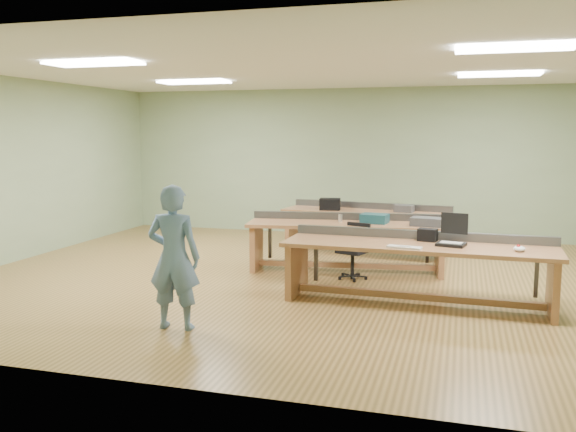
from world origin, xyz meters
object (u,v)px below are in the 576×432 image
object	(u,v)px
workbench_mid	(346,235)
workbench_back	(366,221)
camera_bag	(428,235)
parts_bin_grey	(427,222)
mug	(366,220)
parts_bin_teal	(375,218)
laptop_base	(451,244)
person	(174,257)
task_chair	(354,259)
drinks_can	(340,218)
workbench_front	(418,259)

from	to	relation	value
workbench_mid	workbench_back	world-z (taller)	same
workbench_back	camera_bag	bearing A→B (deg)	-59.00
parts_bin_grey	mug	size ratio (longest dim) A/B	4.13
parts_bin_teal	laptop_base	bearing A→B (deg)	-54.67
person	parts_bin_teal	distance (m)	3.72
laptop_base	camera_bag	xyz separation A→B (m)	(-0.29, 0.25, 0.06)
workbench_back	mug	size ratio (longest dim) A/B	27.30
workbench_mid	camera_bag	world-z (taller)	camera_bag
workbench_mid	task_chair	bearing A→B (deg)	-74.00
task_chair	person	bearing A→B (deg)	-99.37
person	drinks_can	size ratio (longest dim) A/B	13.81
workbench_mid	person	world-z (taller)	person
laptop_base	mug	bearing A→B (deg)	141.48
workbench_back	laptop_base	size ratio (longest dim) A/B	9.11
workbench_back	camera_bag	xyz separation A→B (m)	(1.22, -2.81, 0.27)
workbench_mid	drinks_can	size ratio (longest dim) A/B	26.98
workbench_mid	parts_bin_grey	distance (m)	1.22
parts_bin_teal	drinks_can	bearing A→B (deg)	-176.05
person	parts_bin_teal	size ratio (longest dim) A/B	4.00
person	task_chair	world-z (taller)	person
camera_bag	task_chair	xyz separation A→B (m)	(-1.08, 0.85, -0.53)
workbench_mid	workbench_back	xyz separation A→B (m)	(0.06, 1.51, -0.00)
task_chair	parts_bin_teal	bearing A→B (deg)	86.02
drinks_can	laptop_base	bearing A→B (deg)	-43.58
workbench_front	parts_bin_grey	size ratio (longest dim) A/B	7.38
workbench_back	mug	bearing A→B (deg)	-73.34
workbench_front	laptop_base	distance (m)	0.44
workbench_front	laptop_base	size ratio (longest dim) A/B	10.16
workbench_mid	workbench_back	distance (m)	1.51
workbench_front	parts_bin_grey	xyz separation A→B (m)	(0.02, 1.52, 0.25)
laptop_base	task_chair	world-z (taller)	task_chair
camera_bag	drinks_can	size ratio (longest dim) A/B	2.04
workbench_front	mug	size ratio (longest dim) A/B	30.45
workbench_back	parts_bin_grey	size ratio (longest dim) A/B	6.61
workbench_front	task_chair	size ratio (longest dim) A/B	4.14
mug	parts_bin_teal	bearing A→B (deg)	24.46
camera_bag	mug	size ratio (longest dim) A/B	2.12
task_chair	parts_bin_teal	distance (m)	0.78
workbench_mid	drinks_can	bearing A→B (deg)	149.60
parts_bin_grey	mug	world-z (taller)	parts_bin_grey
task_chair	camera_bag	bearing A→B (deg)	-20.14
workbench_front	drinks_can	size ratio (longest dim) A/B	29.27
laptop_base	camera_bag	bearing A→B (deg)	152.35
task_chair	parts_bin_teal	xyz separation A→B (m)	(0.22, 0.53, 0.52)
camera_bag	workbench_front	bearing A→B (deg)	-103.11
parts_bin_grey	workbench_mid	bearing A→B (deg)	179.92
drinks_can	mug	bearing A→B (deg)	-2.61
mug	drinks_can	size ratio (longest dim) A/B	0.96
workbench_front	camera_bag	world-z (taller)	camera_bag
workbench_back	person	distance (m)	4.93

